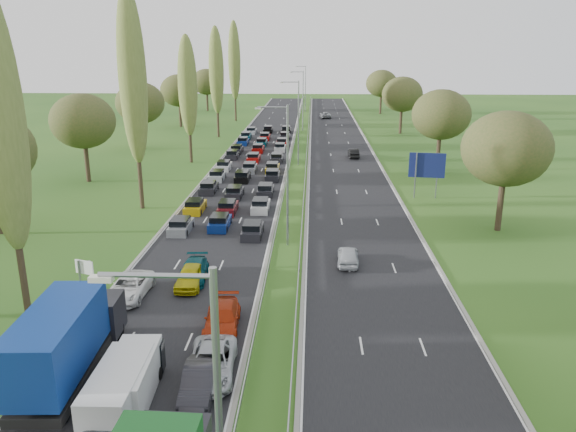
{
  "coord_description": "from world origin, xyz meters",
  "views": [
    {
      "loc": [
        6.55,
        -2.83,
        16.4
      ],
      "look_at": [
        4.37,
        46.75,
        1.5
      ],
      "focal_mm": 35.0,
      "sensor_mm": 36.0,
      "label": 1
    }
  ],
  "objects_px": {
    "white_van_rear": "(133,376)",
    "direction_sign": "(427,167)",
    "blue_lorry": "(66,340)",
    "info_sign": "(85,270)",
    "near_car_2": "(129,287)",
    "white_van_front": "(121,388)"
  },
  "relations": [
    {
      "from": "near_car_2",
      "to": "direction_sign",
      "type": "relative_size",
      "value": 0.99
    },
    {
      "from": "direction_sign",
      "to": "info_sign",
      "type": "bearing_deg",
      "value": -137.64
    },
    {
      "from": "near_car_2",
      "to": "white_van_front",
      "type": "distance_m",
      "value": 12.85
    },
    {
      "from": "near_car_2",
      "to": "white_van_front",
      "type": "xyz_separation_m",
      "value": [
        3.56,
        -12.34,
        0.38
      ]
    },
    {
      "from": "white_van_front",
      "to": "info_sign",
      "type": "distance_m",
      "value": 15.39
    },
    {
      "from": "info_sign",
      "to": "direction_sign",
      "type": "bearing_deg",
      "value": 42.36
    },
    {
      "from": "blue_lorry",
      "to": "direction_sign",
      "type": "bearing_deg",
      "value": 52.89
    },
    {
      "from": "near_car_2",
      "to": "white_van_rear",
      "type": "height_order",
      "value": "white_van_rear"
    },
    {
      "from": "blue_lorry",
      "to": "info_sign",
      "type": "relative_size",
      "value": 4.76
    },
    {
      "from": "near_car_2",
      "to": "white_van_rear",
      "type": "distance_m",
      "value": 11.86
    },
    {
      "from": "info_sign",
      "to": "direction_sign",
      "type": "distance_m",
      "value": 39.04
    },
    {
      "from": "white_van_rear",
      "to": "direction_sign",
      "type": "xyz_separation_m",
      "value": [
        21.46,
        38.81,
        2.5
      ]
    },
    {
      "from": "white_van_front",
      "to": "info_sign",
      "type": "bearing_deg",
      "value": 116.47
    },
    {
      "from": "white_van_rear",
      "to": "blue_lorry",
      "type": "bearing_deg",
      "value": 157.16
    },
    {
      "from": "blue_lorry",
      "to": "near_car_2",
      "type": "bearing_deg",
      "value": 87.07
    },
    {
      "from": "direction_sign",
      "to": "near_car_2",
      "type": "bearing_deg",
      "value": -132.48
    },
    {
      "from": "blue_lorry",
      "to": "info_sign",
      "type": "xyz_separation_m",
      "value": [
        -3.59,
        11.18,
        -0.8
      ]
    },
    {
      "from": "white_van_rear",
      "to": "info_sign",
      "type": "distance_m",
      "value": 14.54
    },
    {
      "from": "blue_lorry",
      "to": "direction_sign",
      "type": "relative_size",
      "value": 1.92
    },
    {
      "from": "near_car_2",
      "to": "info_sign",
      "type": "distance_m",
      "value": 3.84
    },
    {
      "from": "near_car_2",
      "to": "white_van_rear",
      "type": "relative_size",
      "value": 0.99
    },
    {
      "from": "near_car_2",
      "to": "info_sign",
      "type": "height_order",
      "value": "info_sign"
    }
  ]
}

